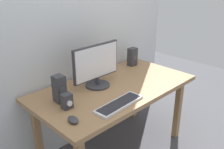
{
  "coord_description": "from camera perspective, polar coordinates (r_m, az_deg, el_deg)",
  "views": [
    {
      "loc": [
        -1.43,
        -1.41,
        1.64
      ],
      "look_at": [
        -0.03,
        0.0,
        0.82
      ],
      "focal_mm": 40.03,
      "sensor_mm": 36.0,
      "label": 1
    }
  ],
  "objects": [
    {
      "name": "keyboard_primary",
      "position": [
        1.9,
        1.65,
        -6.77
      ],
      "size": [
        0.44,
        0.16,
        0.02
      ],
      "color": "silver",
      "rests_on": "desk"
    },
    {
      "name": "audio_controller",
      "position": [
        1.87,
        -10.27,
        -6.01
      ],
      "size": [
        0.08,
        0.07,
        0.12
      ],
      "color": "#333338",
      "rests_on": "desk"
    },
    {
      "name": "speaker_right",
      "position": [
        2.68,
        4.68,
        4.05
      ],
      "size": [
        0.09,
        0.07,
        0.19
      ],
      "color": "#333338",
      "rests_on": "desk"
    },
    {
      "name": "mouse",
      "position": [
        1.73,
        -8.88,
        -10.15
      ],
      "size": [
        0.09,
        0.12,
        0.03
      ],
      "primitive_type": "ellipsoid",
      "rotation": [
        0.0,
        0.0,
        -0.22
      ],
      "color": "#333338",
      "rests_on": "desk"
    },
    {
      "name": "desk",
      "position": [
        2.24,
        0.55,
        -4.42
      ],
      "size": [
        1.46,
        0.78,
        0.7
      ],
      "color": "#936D47",
      "rests_on": "ground_plane"
    },
    {
      "name": "speaker_left",
      "position": [
        1.95,
        -11.94,
        -3.22
      ],
      "size": [
        0.08,
        0.09,
        0.21
      ],
      "color": "#333338",
      "rests_on": "desk"
    },
    {
      "name": "monitor",
      "position": [
        2.15,
        -3.55,
        2.05
      ],
      "size": [
        0.48,
        0.22,
        0.38
      ],
      "color": "#333338",
      "rests_on": "desk"
    }
  ]
}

